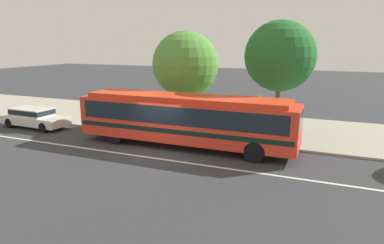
{
  "coord_description": "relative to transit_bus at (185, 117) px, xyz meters",
  "views": [
    {
      "loc": [
        7.96,
        -14.56,
        5.47
      ],
      "look_at": [
        1.16,
        1.95,
        1.3
      ],
      "focal_mm": 31.57,
      "sensor_mm": 36.0,
      "label": 1
    }
  ],
  "objects": [
    {
      "name": "transit_bus",
      "position": [
        0.0,
        0.0,
        0.0
      ],
      "size": [
        11.89,
        2.53,
        2.79
      ],
      "color": "red",
      "rests_on": "ground_plane"
    },
    {
      "name": "sidewalk_slab",
      "position": [
        -0.93,
        5.35,
        -1.56
      ],
      "size": [
        60.0,
        8.0,
        0.12
      ],
      "primitive_type": "cube",
      "color": "#A39F8D",
      "rests_on": "ground_plane"
    },
    {
      "name": "pedestrian_waiting_near_sign",
      "position": [
        -3.93,
        2.39,
        -0.59
      ],
      "size": [
        0.47,
        0.47,
        1.57
      ],
      "color": "#2C3533",
      "rests_on": "sidewalk_slab"
    },
    {
      "name": "bus_stop_sign",
      "position": [
        3.52,
        1.91,
        0.18
      ],
      "size": [
        0.16,
        0.43,
        2.63
      ],
      "color": "gray",
      "rests_on": "sidewalk_slab"
    },
    {
      "name": "street_tree_mid_block",
      "position": [
        4.18,
        4.19,
        3.12
      ],
      "size": [
        4.11,
        4.11,
        6.69
      ],
      "color": "brown",
      "rests_on": "sidewalk_slab"
    },
    {
      "name": "street_tree_near_stop",
      "position": [
        -1.82,
        4.24,
        2.5
      ],
      "size": [
        4.3,
        4.3,
        6.17
      ],
      "color": "brown",
      "rests_on": "sidewalk_slab"
    },
    {
      "name": "pedestrian_walking_along_curb",
      "position": [
        2.41,
        2.5,
        -0.47
      ],
      "size": [
        0.39,
        0.39,
        1.76
      ],
      "color": "#736B5B",
      "rests_on": "sidewalk_slab"
    },
    {
      "name": "pedestrian_standing_by_tree",
      "position": [
        3.63,
        3.52,
        -0.47
      ],
      "size": [
        0.36,
        0.36,
        1.76
      ],
      "color": "#7B6F50",
      "rests_on": "sidewalk_slab"
    },
    {
      "name": "ground_plane",
      "position": [
        -0.93,
        -1.59,
        -1.62
      ],
      "size": [
        120.0,
        120.0,
        0.0
      ],
      "primitive_type": "plane",
      "color": "#34363A"
    },
    {
      "name": "sedan_behind_bus",
      "position": [
        -11.01,
        0.09,
        -0.9
      ],
      "size": [
        4.73,
        1.88,
        1.29
      ],
      "color": "silver",
      "rests_on": "ground_plane"
    },
    {
      "name": "lane_stripe_center",
      "position": [
        -0.93,
        -2.39,
        -1.62
      ],
      "size": [
        56.0,
        0.16,
        0.01
      ],
      "primitive_type": "cube",
      "color": "silver",
      "rests_on": "ground_plane"
    }
  ]
}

